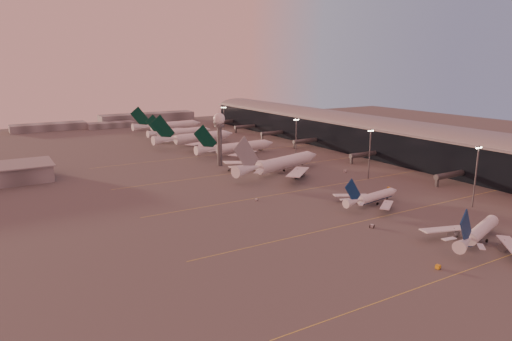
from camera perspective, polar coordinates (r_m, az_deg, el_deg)
ground at (r=159.06m, az=13.43°, el=-7.73°), size 700.00×700.00×0.00m
taxiway_markings at (r=217.85m, az=8.94°, el=-1.81°), size 180.00×185.25×0.02m
terminal at (r=306.44m, az=13.87°, el=4.31°), size 57.00×362.00×23.04m
radar_tower at (r=253.38m, az=-4.61°, el=5.24°), size 6.40×6.40×31.10m
mast_a at (r=198.77m, az=25.80°, el=-0.37°), size 3.60×0.56×25.00m
mast_b at (r=230.59m, az=14.03°, el=2.28°), size 3.60×0.56×25.00m
mast_c at (r=268.85m, az=5.03°, el=4.14°), size 3.60×0.56×25.00m
mast_d at (r=344.32m, az=-4.03°, el=6.15°), size 3.60×0.56×25.00m
distant_horizon at (r=446.96m, az=-16.59°, el=5.98°), size 165.00×37.50×9.00m
narrowbody_near at (r=162.53m, az=26.09°, el=-7.15°), size 37.81×29.70×15.25m
narrowbody_mid at (r=190.25m, az=14.35°, el=-3.44°), size 34.20×27.11×13.42m
widebody_white at (r=237.33m, az=2.98°, el=0.55°), size 63.04×49.83×22.74m
greentail_a at (r=285.43m, az=-2.43°, el=2.67°), size 57.75×46.51×20.97m
greentail_b at (r=322.03m, az=-7.59°, el=3.85°), size 64.24×51.61×23.37m
greentail_c at (r=355.77m, az=-9.41°, el=4.56°), size 54.25×43.62×19.72m
greentail_d at (r=390.53m, az=-10.91°, el=5.34°), size 62.27×50.13×22.61m
gsv_truck_a at (r=139.66m, az=21.92°, el=-10.82°), size 6.35×2.96×2.47m
gsv_tug_mid at (r=165.52m, az=14.29°, el=-6.75°), size 4.01×4.21×1.04m
gsv_truck_b at (r=216.77m, az=16.34°, el=-1.96°), size 5.76×2.43×2.27m
gsv_truck_c at (r=191.03m, az=0.09°, el=-3.50°), size 4.86×3.85×1.89m
gsv_catering_b at (r=245.02m, az=11.13°, el=0.31°), size 5.81×3.32×4.50m
gsv_tug_far at (r=243.51m, az=-3.28°, el=0.06°), size 4.47×4.56×1.14m
gsv_tug_hangar at (r=300.64m, az=0.60°, el=2.59°), size 3.71×3.08×0.91m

